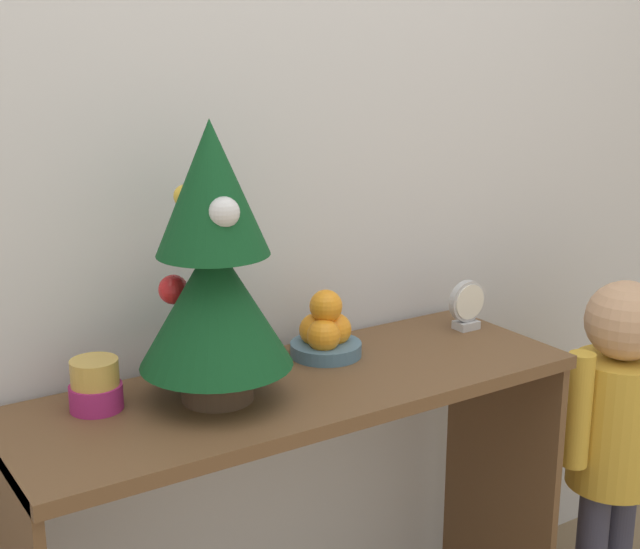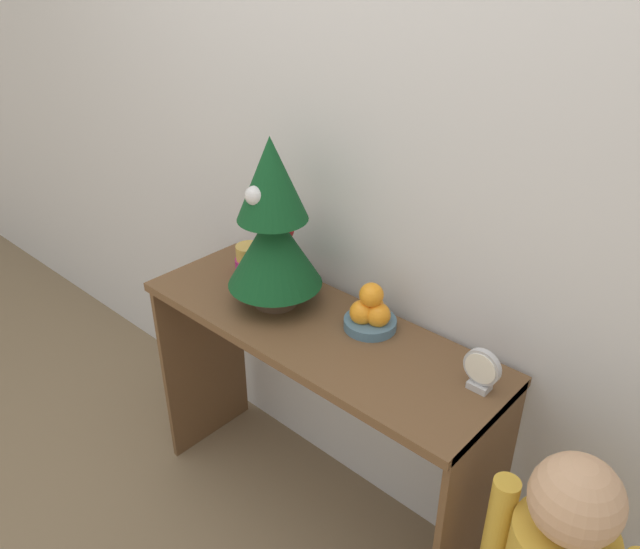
{
  "view_description": "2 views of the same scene",
  "coord_description": "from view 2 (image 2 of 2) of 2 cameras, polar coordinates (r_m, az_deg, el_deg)",
  "views": [
    {
      "loc": [
        -0.9,
        -1.27,
        1.51
      ],
      "look_at": [
        0.03,
        0.18,
        1.05
      ],
      "focal_mm": 50.0,
      "sensor_mm": 36.0,
      "label": 1
    },
    {
      "loc": [
        1.08,
        -0.96,
        1.88
      ],
      "look_at": [
        0.0,
        0.23,
        0.98
      ],
      "focal_mm": 35.0,
      "sensor_mm": 36.0,
      "label": 2
    }
  ],
  "objects": [
    {
      "name": "desk_clock",
      "position": [
        1.68,
        14.55,
        -8.5
      ],
      "size": [
        0.1,
        0.04,
        0.12
      ],
      "color": "#B2B2B7",
      "rests_on": "console_table"
    },
    {
      "name": "fruit_bowl",
      "position": [
        1.88,
        4.65,
        -3.49
      ],
      "size": [
        0.16,
        0.16,
        0.15
      ],
      "color": "#476B84",
      "rests_on": "console_table"
    },
    {
      "name": "console_table",
      "position": [
        2.03,
        -0.44,
        -9.1
      ],
      "size": [
        1.21,
        0.42,
        0.81
      ],
      "color": "brown",
      "rests_on": "ground_plane"
    },
    {
      "name": "ground_plane",
      "position": [
        2.37,
        -4.12,
        -23.32
      ],
      "size": [
        12.0,
        12.0,
        0.0
      ],
      "primitive_type": "plane",
      "color": "#7A664C"
    },
    {
      "name": "singing_bowl",
      "position": [
        2.19,
        -6.47,
        1.39
      ],
      "size": [
        0.1,
        0.1,
        0.1
      ],
      "color": "#9E2366",
      "rests_on": "console_table"
    },
    {
      "name": "back_wall",
      "position": [
        1.89,
        4.79,
        9.76
      ],
      "size": [
        7.0,
        0.05,
        2.5
      ],
      "primitive_type": "cube",
      "color": "silver",
      "rests_on": "ground_plane"
    },
    {
      "name": "mini_tree",
      "position": [
        1.9,
        -4.31,
        4.43
      ],
      "size": [
        0.3,
        0.3,
        0.55
      ],
      "color": "#4C3828",
      "rests_on": "console_table"
    }
  ]
}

